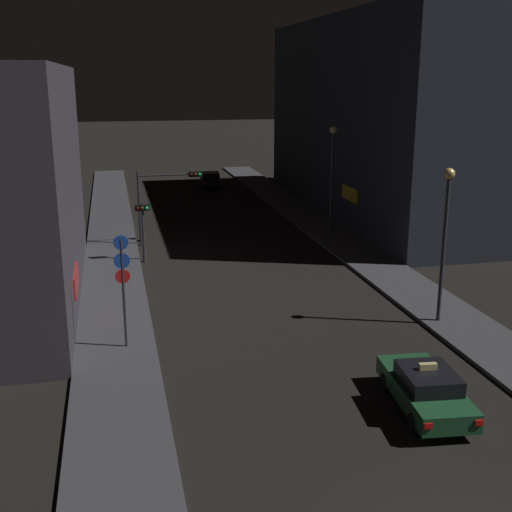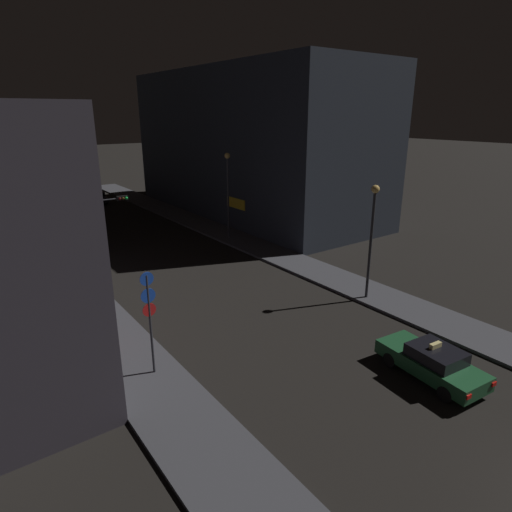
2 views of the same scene
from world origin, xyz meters
The scene contains 10 objects.
sidewalk_left centered at (-7.15, 30.75, 0.08)m, with size 3.07×65.51×0.16m, color #424247.
sidewalk_right centered at (7.15, 30.75, 0.08)m, with size 3.07×65.51×0.16m, color #424247.
building_facade_right centered at (14.50, 36.60, 7.23)m, with size 11.70×30.13×14.45m.
taxi centered at (2.32, 6.72, 0.74)m, with size 2.23×4.60×1.62m.
far_car centered at (2.29, 51.05, 0.73)m, with size 2.13×4.57×1.42m.
traffic_light_overhead centered at (-3.78, 29.66, 3.40)m, with size 3.97×0.42×4.64m.
traffic_light_left_kerb centered at (-5.37, 25.93, 2.46)m, with size 0.80×0.42×3.39m.
sign_pole_left centered at (-6.74, 13.53, 2.83)m, with size 0.60×0.10×4.40m.
street_lamp_near_block centered at (6.33, 13.47, 4.40)m, with size 0.45×0.45×6.50m.
street_lamp_far_block centered at (6.71, 28.78, 4.80)m, with size 0.47×0.47×7.08m.
Camera 1 is at (-6.93, -10.26, 10.19)m, focal length 45.67 mm.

